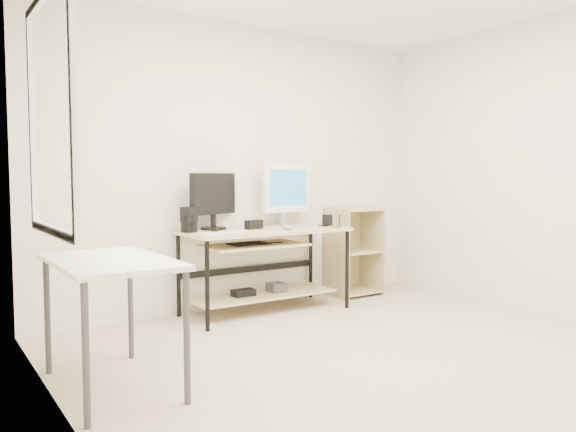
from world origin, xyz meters
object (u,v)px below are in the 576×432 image
Objects in this scene: desk at (263,253)px; shelf_unit at (352,251)px; side_table at (111,272)px; audio_controller at (189,224)px; white_imac at (287,189)px; black_monitor at (213,197)px.

shelf_unit is (1.18, 0.16, -0.09)m from desk.
audio_controller is at bearing 48.95° from side_table.
desk is at bearing -160.86° from white_imac.
desk is at bearing -50.81° from black_monitor.
black_monitor is (-1.56, 0.04, 0.58)m from shelf_unit.
side_table is at bearing -147.35° from desk.
side_table is at bearing -156.67° from shelf_unit.
black_monitor reaches higher than shelf_unit.
side_table is at bearing -115.24° from audio_controller.
black_monitor is 3.61× the size of audio_controller.
audio_controller is at bearing -176.92° from shelf_unit.
white_imac is (2.03, 1.24, 0.43)m from side_table.
desk is 0.66m from black_monitor.
white_imac is at bearing 31.39° from side_table.
white_imac is 1.10m from audio_controller.
side_table is 1.49m from audio_controller.
shelf_unit reaches higher than desk.
side_table is 3.09m from shelf_unit.
black_monitor is 0.87× the size of white_imac.
side_table is 2.42m from white_imac.
desk is 1.50× the size of side_table.
desk is at bearing 10.71° from audio_controller.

